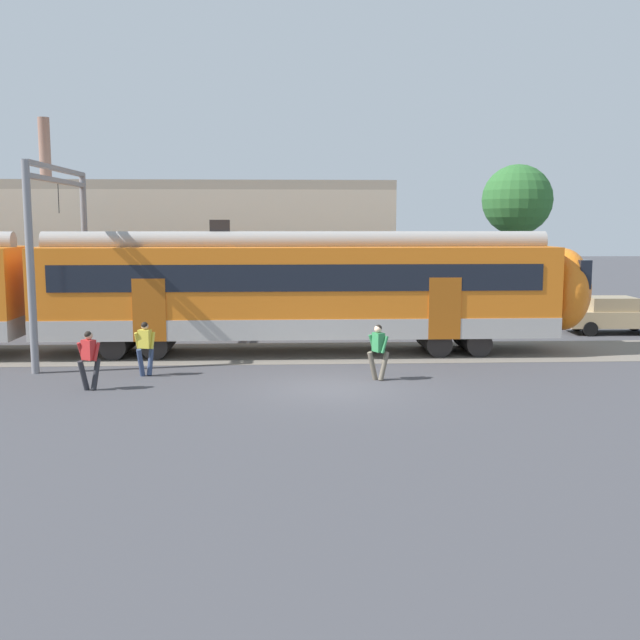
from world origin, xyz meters
The scene contains 9 objects.
ground_plane centered at (0.00, 0.00, 0.00)m, with size 160.00×160.00×0.00m, color #424247.
commuter_train centered at (-9.41, 5.71, 2.25)m, with size 38.05×3.07×4.73m.
pedestrian_red centered at (-6.79, 0.05, 0.96)m, with size 0.67×0.52×1.67m.
pedestrian_yellow centered at (-5.59, 1.94, 0.96)m, with size 0.62×0.60×1.67m.
pedestrian_green centered at (1.39, 0.97, 0.96)m, with size 0.71×0.51×1.67m.
parked_car_tan centered at (12.41, 9.85, 0.78)m, with size 4.06×1.87×1.54m.
catenary_gantry centered at (-9.09, 5.72, 4.31)m, with size 0.24×6.64×6.53m.
background_building centered at (-6.15, 13.50, 3.21)m, with size 19.05×5.00×9.20m.
street_tree_right centered at (10.03, 15.72, 5.69)m, with size 3.41×3.41×7.44m.
Camera 1 is at (-1.38, -20.65, 4.65)m, focal length 42.00 mm.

